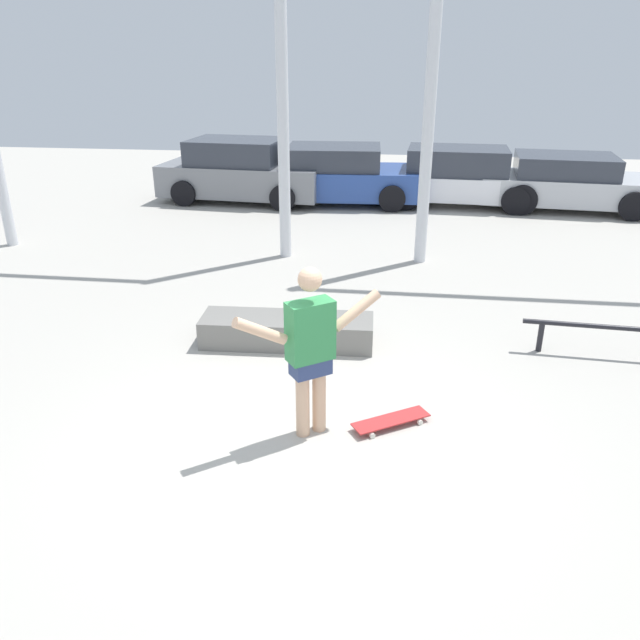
# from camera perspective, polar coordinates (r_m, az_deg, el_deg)

# --- Properties ---
(ground_plane) EXTENTS (36.00, 36.00, 0.00)m
(ground_plane) POSITION_cam_1_polar(r_m,az_deg,el_deg) (6.11, -1.65, -10.67)
(ground_plane) COLOR #B2ADA3
(skateboarder) EXTENTS (1.26, 0.96, 1.69)m
(skateboarder) POSITION_cam_1_polar(r_m,az_deg,el_deg) (5.73, -0.89, -2.36)
(skateboarder) COLOR #DBAD89
(skateboarder) RESTS_ON ground_plane
(skateboard) EXTENTS (0.79, 0.61, 0.08)m
(skateboard) POSITION_cam_1_polar(r_m,az_deg,el_deg) (6.28, 6.50, -9.09)
(skateboard) COLOR red
(skateboard) RESTS_ON ground_plane
(grind_box) EXTENTS (2.18, 0.72, 0.35)m
(grind_box) POSITION_cam_1_polar(r_m,az_deg,el_deg) (7.87, -3.02, -0.97)
(grind_box) COLOR slate
(grind_box) RESTS_ON ground_plane
(grind_rail) EXTENTS (2.55, 0.22, 0.42)m
(grind_rail) POSITION_cam_1_polar(r_m,az_deg,el_deg) (8.30, 26.75, -1.10)
(grind_rail) COLOR black
(grind_rail) RESTS_ON ground_plane
(canopy_support_left) EXTENTS (5.52, 0.20, 5.77)m
(canopy_support_left) POSITION_cam_1_polar(r_m,az_deg,el_deg) (11.67, -17.65, 22.91)
(canopy_support_left) COLOR silver
(canopy_support_left) RESTS_ON ground_plane
(canopy_support_right) EXTENTS (5.52, 0.20, 5.77)m
(canopy_support_right) POSITION_cam_1_polar(r_m,az_deg,el_deg) (11.10, 25.30, 21.90)
(canopy_support_right) COLOR silver
(canopy_support_right) RESTS_ON ground_plane
(parked_car_grey) EXTENTS (4.07, 2.19, 1.47)m
(parked_car_grey) POSITION_cam_1_polar(r_m,az_deg,el_deg) (15.78, -7.14, 13.29)
(parked_car_grey) COLOR slate
(parked_car_grey) RESTS_ON ground_plane
(parked_car_blue) EXTENTS (4.07, 2.18, 1.34)m
(parked_car_blue) POSITION_cam_1_polar(r_m,az_deg,el_deg) (15.49, 1.72, 13.07)
(parked_car_blue) COLOR #284793
(parked_car_blue) RESTS_ON ground_plane
(parked_car_white) EXTENTS (4.27, 2.03, 1.33)m
(parked_car_white) POSITION_cam_1_polar(r_m,az_deg,el_deg) (15.62, 12.75, 12.60)
(parked_car_white) COLOR white
(parked_car_white) RESTS_ON ground_plane
(parked_car_silver) EXTENTS (4.14, 2.28, 1.23)m
(parked_car_silver) POSITION_cam_1_polar(r_m,az_deg,el_deg) (15.92, 21.72, 11.59)
(parked_car_silver) COLOR #B7BABF
(parked_car_silver) RESTS_ON ground_plane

